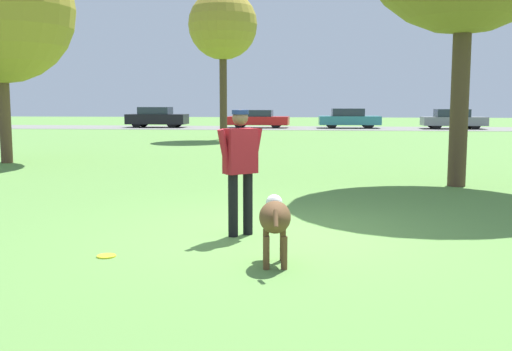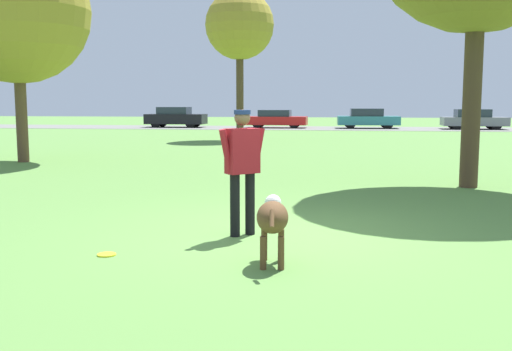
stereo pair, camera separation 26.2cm
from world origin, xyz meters
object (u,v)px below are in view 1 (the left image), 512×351
at_px(dog, 275,219).
at_px(tree_far_left, 223,26).
at_px(parked_car_black, 157,117).
at_px(parked_car_grey, 453,119).
at_px(parked_car_teal, 349,118).
at_px(frisbee, 106,256).
at_px(parked_car_red, 258,119).
at_px(person, 240,162).

bearing_deg(dog, tree_far_left, 5.02).
bearing_deg(dog, parked_car_black, 11.88).
distance_m(dog, tree_far_left, 22.36).
bearing_deg(parked_car_grey, parked_car_teal, 176.75).
distance_m(frisbee, parked_car_black, 34.91).
relative_size(parked_car_black, parked_car_teal, 0.99).
relative_size(parked_car_teal, parked_car_grey, 1.03).
distance_m(parked_car_black, parked_car_red, 6.99).
relative_size(frisbee, parked_car_grey, 0.05).
bearing_deg(parked_car_red, parked_car_grey, 0.27).
distance_m(frisbee, parked_car_red, 33.95).
relative_size(frisbee, parked_car_teal, 0.05).
bearing_deg(parked_car_grey, parked_car_red, 178.78).
bearing_deg(frisbee, dog, -2.52).
distance_m(frisbee, parked_car_teal, 34.30).
distance_m(person, parked_car_grey, 33.80).
xyz_separation_m(person, parked_car_teal, (2.90, 32.76, -0.34)).
relative_size(person, tree_far_left, 0.24).
relative_size(frisbee, parked_car_red, 0.05).
height_order(parked_car_black, parked_car_grey, parked_car_black).
xyz_separation_m(tree_far_left, parked_car_teal, (6.42, 12.65, -4.59)).
bearing_deg(parked_car_teal, person, -97.92).
bearing_deg(person, parked_car_grey, 32.24).
relative_size(tree_far_left, parked_car_black, 1.69).
height_order(parked_car_red, parked_car_teal, parked_car_teal).
xyz_separation_m(dog, parked_car_grey, (9.03, 33.76, 0.13)).
bearing_deg(frisbee, parked_car_grey, 71.93).
bearing_deg(parked_car_black, parked_car_grey, 0.06).
height_order(tree_far_left, parked_car_teal, tree_far_left).
distance_m(dog, frisbee, 2.03).
xyz_separation_m(frisbee, parked_car_black, (-8.79, 33.78, 0.69)).
bearing_deg(person, parked_car_teal, 43.66).
xyz_separation_m(dog, parked_car_red, (-3.76, 33.98, 0.10)).
bearing_deg(person, parked_car_red, 54.33).
bearing_deg(parked_car_grey, dog, -105.21).
relative_size(dog, frisbee, 4.30).
distance_m(frisbee, parked_car_grey, 35.43).
bearing_deg(tree_far_left, parked_car_grey, 43.17).
bearing_deg(parked_car_teal, tree_far_left, -119.77).
bearing_deg(frisbee, tree_far_left, 95.66).
relative_size(dog, parked_car_red, 0.23).
bearing_deg(person, frisbee, -178.97).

